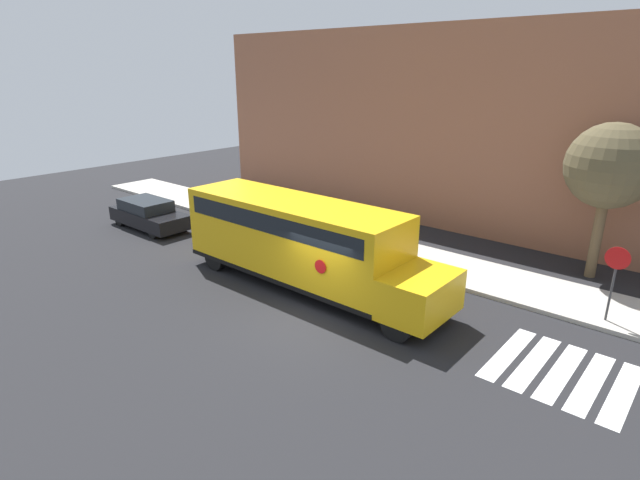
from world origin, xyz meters
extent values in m
plane|color=black|center=(0.00, 0.00, 0.00)|extent=(60.00, 60.00, 0.00)
cube|color=#B2ADA3|center=(0.00, 6.50, 0.07)|extent=(44.00, 3.00, 0.15)
cube|color=#935B42|center=(0.00, 13.00, 4.71)|extent=(32.00, 4.00, 9.41)
cube|color=white|center=(5.50, 2.00, 0.00)|extent=(0.50, 3.20, 0.01)
cube|color=white|center=(6.20, 2.00, 0.00)|extent=(0.50, 3.20, 0.01)
cube|color=white|center=(6.90, 2.00, 0.00)|extent=(0.50, 3.20, 0.01)
cube|color=white|center=(7.60, 2.00, 0.00)|extent=(0.50, 3.20, 0.01)
cube|color=white|center=(8.30, 2.00, 0.00)|extent=(0.50, 3.20, 0.01)
cube|color=yellow|center=(-2.36, 1.68, 1.77)|extent=(8.70, 2.50, 2.65)
cube|color=yellow|center=(2.85, 1.68, 1.09)|extent=(1.71, 2.50, 1.28)
cube|color=black|center=(-2.36, 1.68, 0.53)|extent=(8.70, 2.54, 0.16)
cube|color=black|center=(-2.36, 1.68, 2.55)|extent=(8.01, 2.53, 0.64)
cylinder|color=red|center=(0.04, 0.39, 1.64)|extent=(0.44, 0.02, 0.44)
cylinder|color=black|center=(2.76, 2.76, 0.50)|extent=(1.00, 0.30, 1.00)
cylinder|color=black|center=(2.76, 0.60, 0.50)|extent=(1.00, 0.30, 1.00)
cylinder|color=black|center=(-5.51, 2.76, 0.50)|extent=(1.00, 0.30, 1.00)
cylinder|color=black|center=(-5.51, 0.60, 0.50)|extent=(1.00, 0.30, 1.00)
cube|color=black|center=(-12.22, 1.88, 0.55)|extent=(4.55, 1.80, 0.67)
cube|color=#1E2328|center=(-12.50, 1.88, 1.14)|extent=(2.55, 1.65, 0.51)
cylinder|color=black|center=(-10.72, 2.66, 0.32)|extent=(0.64, 0.22, 0.64)
cylinder|color=black|center=(-10.72, 1.11, 0.32)|extent=(0.64, 0.22, 0.64)
cylinder|color=black|center=(-13.72, 2.66, 0.32)|extent=(0.64, 0.22, 0.64)
cylinder|color=black|center=(-13.72, 1.11, 0.32)|extent=(0.64, 0.22, 0.64)
cylinder|color=#38383A|center=(7.13, 5.59, 1.11)|extent=(0.07, 0.07, 2.23)
cylinder|color=red|center=(7.13, 5.54, 2.19)|extent=(0.69, 0.03, 0.69)
cylinder|color=brown|center=(5.80, 9.39, 1.65)|extent=(0.38, 0.38, 3.30)
sphere|color=brown|center=(5.80, 9.39, 4.22)|extent=(3.04, 3.04, 3.04)
camera|label=1|loc=(9.35, -10.52, 7.47)|focal=28.00mm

